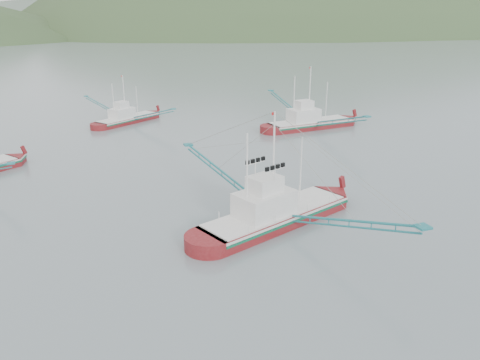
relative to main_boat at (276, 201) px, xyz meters
name	(u,v)px	position (x,y,z in m)	size (l,w,h in m)	color
ground	(266,241)	(-2.03, -2.74, -2.13)	(1200.00, 1200.00, 0.00)	slate
main_boat	(276,201)	(0.00, 0.00, 0.00)	(14.99, 25.44, 10.67)	maroon
bg_boat_right	(310,119)	(20.26, 31.34, -0.61)	(14.56, 25.71, 10.44)	maroon
bg_boat_far	(127,112)	(-6.56, 45.59, -0.32)	(15.27, 18.95, 8.53)	maroon
headland_right	(313,32)	(237.97, 427.26, -2.13)	(684.00, 432.00, 306.00)	#334B27
ridge_distant	(99,31)	(27.97, 557.26, -2.13)	(960.00, 400.00, 240.00)	slate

